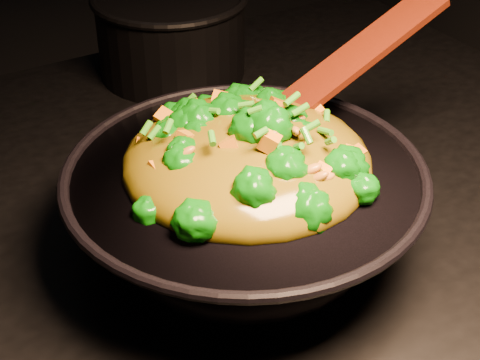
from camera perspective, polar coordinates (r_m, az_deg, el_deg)
wok at (r=0.79m, az=0.37°, el=-2.56°), size 0.46×0.46×0.10m
stir_fry at (r=0.75m, az=0.57°, el=3.96°), size 0.29×0.29×0.09m
spatula at (r=0.84m, az=7.32°, el=8.18°), size 0.30×0.07×0.13m
back_pot at (r=1.17m, az=-5.35°, el=11.23°), size 0.28×0.28×0.13m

